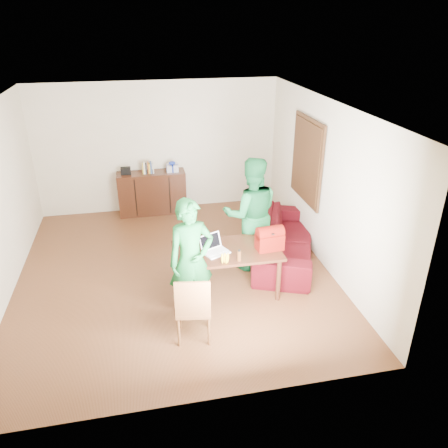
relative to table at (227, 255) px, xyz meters
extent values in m
cube|color=#472611|center=(-0.72, 0.73, -0.69)|extent=(5.00, 5.50, 0.10)
cube|color=white|center=(-0.72, 0.73, 2.11)|extent=(5.00, 5.50, 0.10)
cube|color=beige|center=(-0.72, 3.53, 0.71)|extent=(5.00, 0.10, 2.70)
cube|color=beige|center=(-0.72, -2.07, 0.71)|extent=(5.00, 0.10, 2.70)
cube|color=beige|center=(1.83, 0.73, 0.71)|extent=(0.10, 5.50, 2.70)
cube|color=#3F2614|center=(1.74, 1.43, 0.91)|extent=(0.04, 1.28, 1.48)
cube|color=#503518|center=(1.71, 1.43, 0.91)|extent=(0.01, 1.18, 1.36)
cube|color=black|center=(-0.92, 3.24, -0.19)|extent=(1.40, 0.45, 0.90)
cube|color=black|center=(-1.42, 3.24, 0.33)|extent=(0.20, 0.14, 0.14)
cube|color=#B6B4BE|center=(-0.47, 3.24, 0.33)|extent=(0.24, 0.22, 0.14)
ellipsoid|color=#172B97|center=(-0.47, 3.24, 0.43)|extent=(0.14, 0.14, 0.07)
cube|color=black|center=(0.00, 0.00, 0.07)|extent=(1.57, 0.90, 0.04)
cylinder|color=black|center=(-0.71, -0.35, -0.30)|extent=(0.07, 0.07, 0.69)
cylinder|color=black|center=(0.70, -0.37, -0.30)|extent=(0.07, 0.07, 0.69)
cylinder|color=black|center=(-0.70, 0.37, -0.30)|extent=(0.07, 0.07, 0.69)
cylinder|color=black|center=(0.71, 0.35, -0.30)|extent=(0.07, 0.07, 0.69)
cube|color=brown|center=(-0.63, -0.93, -0.19)|extent=(0.50, 0.48, 0.05)
cube|color=brown|center=(-0.66, -1.12, 0.08)|extent=(0.44, 0.10, 0.50)
imported|color=#16652B|center=(-0.58, -0.43, 0.23)|extent=(0.71, 0.54, 1.74)
imported|color=#166532|center=(0.55, 0.69, 0.31)|extent=(0.99, 0.80, 1.90)
cube|color=white|center=(-0.17, -0.07, 0.10)|extent=(0.42, 0.36, 0.02)
cube|color=black|center=(-0.17, -0.07, 0.22)|extent=(0.35, 0.22, 0.22)
cylinder|color=#532B13|center=(0.10, -0.35, 0.18)|extent=(0.07, 0.07, 0.17)
cube|color=#6C1007|center=(0.62, -0.10, 0.23)|extent=(0.41, 0.26, 0.29)
imported|color=#39070E|center=(1.23, 0.88, -0.30)|extent=(1.71, 2.50, 0.68)
camera|label=1|loc=(-1.17, -5.49, 3.20)|focal=35.00mm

